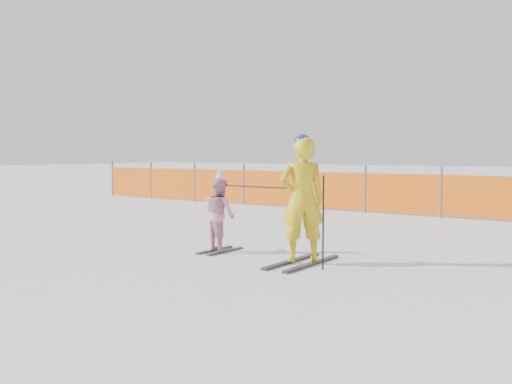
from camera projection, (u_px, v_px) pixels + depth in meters
ground at (236, 263)px, 8.21m from camera, size 120.00×120.00×0.00m
adult at (302, 199)px, 8.11m from camera, size 0.76×1.46×1.85m
child at (220, 213)px, 9.13m from camera, size 0.68×0.86×1.34m
ski_poles at (288, 203)px, 8.16m from camera, size 1.93×0.32×1.28m
safety_fence at (275, 188)px, 16.73m from camera, size 14.36×0.06×1.25m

